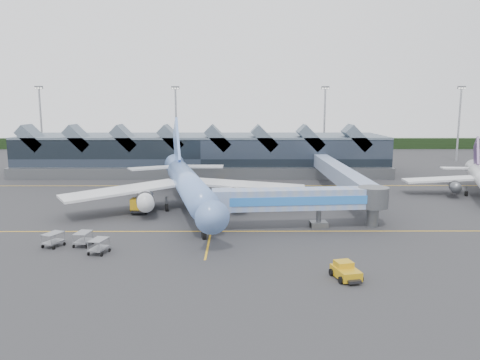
{
  "coord_description": "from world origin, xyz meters",
  "views": [
    {
      "loc": [
        3.73,
        -70.51,
        17.54
      ],
      "look_at": [
        4.07,
        5.26,
        5.0
      ],
      "focal_mm": 35.0,
      "sensor_mm": 36.0,
      "label": 1
    }
  ],
  "objects_px": {
    "jet_bridge": "(312,200)",
    "main_airliner": "(187,183)",
    "fuel_truck": "(143,200)",
    "pushback_tug": "(346,272)"
  },
  "relations": [
    {
      "from": "fuel_truck",
      "to": "pushback_tug",
      "type": "bearing_deg",
      "value": -47.7
    },
    {
      "from": "jet_bridge",
      "to": "fuel_truck",
      "type": "distance_m",
      "value": 28.59
    },
    {
      "from": "main_airliner",
      "to": "fuel_truck",
      "type": "xyz_separation_m",
      "value": [
        -7.39,
        -0.18,
        -2.79
      ]
    },
    {
      "from": "main_airliner",
      "to": "pushback_tug",
      "type": "xyz_separation_m",
      "value": [
        19.18,
        -31.04,
        -3.69
      ]
    },
    {
      "from": "jet_bridge",
      "to": "main_airliner",
      "type": "bearing_deg",
      "value": 142.99
    },
    {
      "from": "main_airliner",
      "to": "jet_bridge",
      "type": "relative_size",
      "value": 1.85
    },
    {
      "from": "fuel_truck",
      "to": "main_airliner",
      "type": "bearing_deg",
      "value": 2.97
    },
    {
      "from": "jet_bridge",
      "to": "fuel_truck",
      "type": "height_order",
      "value": "jet_bridge"
    },
    {
      "from": "main_airliner",
      "to": "fuel_truck",
      "type": "height_order",
      "value": "main_airliner"
    },
    {
      "from": "jet_bridge",
      "to": "pushback_tug",
      "type": "bearing_deg",
      "value": -93.93
    }
  ]
}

